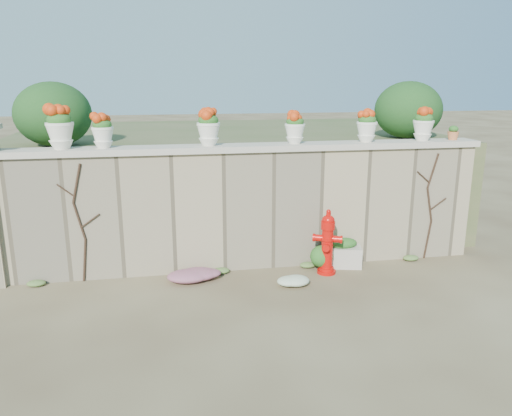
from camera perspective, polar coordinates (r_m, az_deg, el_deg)
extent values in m
plane|color=#4D3C26|center=(7.11, 1.47, -11.71)|extent=(80.00, 80.00, 0.00)
cube|color=#968564|center=(8.42, -0.99, -0.19)|extent=(8.00, 0.40, 2.00)
cube|color=#BAAF9D|center=(8.22, -1.02, 6.91)|extent=(8.10, 0.52, 0.10)
cube|color=#384C23|center=(11.51, -3.60, 3.81)|extent=(9.00, 6.00, 2.00)
ellipsoid|color=#143814|center=(9.44, -22.17, 9.90)|extent=(1.30, 1.30, 1.10)
ellipsoid|color=#143814|center=(10.39, 16.99, 10.67)|extent=(1.30, 1.30, 1.10)
cylinder|color=black|center=(8.41, -18.99, -5.68)|extent=(0.12, 0.04, 0.70)
cylinder|color=black|center=(8.22, -19.53, -1.43)|extent=(0.17, 0.04, 0.61)
cylinder|color=black|center=(8.08, -19.82, 2.67)|extent=(0.18, 0.04, 0.61)
cylinder|color=black|center=(8.19, -18.40, -1.38)|extent=(0.30, 0.02, 0.22)
cylinder|color=black|center=(8.13, -20.98, 1.92)|extent=(0.25, 0.02, 0.21)
cylinder|color=black|center=(9.47, 19.02, -3.42)|extent=(0.12, 0.04, 0.70)
cylinder|color=black|center=(9.29, 19.21, 0.39)|extent=(0.17, 0.04, 0.61)
cylinder|color=black|center=(9.17, 19.58, 4.03)|extent=(0.18, 0.04, 0.61)
cylinder|color=black|center=(9.37, 20.09, 0.43)|extent=(0.30, 0.02, 0.22)
cylinder|color=black|center=(9.10, 18.57, 3.40)|extent=(0.25, 0.02, 0.21)
cylinder|color=#C10B07|center=(8.47, 8.04, -7.18)|extent=(0.31, 0.31, 0.05)
cylinder|color=#C10B07|center=(8.33, 8.14, -4.55)|extent=(0.19, 0.19, 0.68)
cylinder|color=#C10B07|center=(8.27, 8.18, -3.47)|extent=(0.23, 0.23, 0.04)
cylinder|color=#C10B07|center=(8.21, 8.24, -1.94)|extent=(0.23, 0.23, 0.13)
ellipsoid|color=#C10B07|center=(8.18, 8.27, -1.20)|extent=(0.21, 0.21, 0.15)
cylinder|color=#C10B07|center=(8.15, 8.29, -0.61)|extent=(0.08, 0.08, 0.11)
cylinder|color=#C10B07|center=(8.29, 7.12, -3.40)|extent=(0.19, 0.16, 0.11)
cylinder|color=#C10B07|center=(8.26, 9.24, -3.54)|extent=(0.19, 0.16, 0.11)
cylinder|color=#C10B07|center=(8.20, 8.06, -4.46)|extent=(0.14, 0.14, 0.10)
cube|color=#BAAF9D|center=(8.76, 9.90, -5.47)|extent=(0.67, 0.48, 0.35)
ellipsoid|color=#1E5119|center=(8.68, 9.97, -3.99)|extent=(0.52, 0.38, 0.18)
ellipsoid|color=#1E5119|center=(8.47, 7.74, -5.26)|extent=(0.62, 0.55, 0.59)
ellipsoid|color=#BE2687|center=(8.11, -6.73, -7.47)|extent=(0.87, 0.58, 0.23)
ellipsoid|color=white|center=(7.90, 4.51, -8.17)|extent=(0.55, 0.44, 0.20)
ellipsoid|color=#1E5119|center=(8.21, -21.59, 9.40)|extent=(0.36, 0.36, 0.22)
ellipsoid|color=red|center=(8.20, -21.65, 10.02)|extent=(0.31, 0.31, 0.22)
ellipsoid|color=#1E5119|center=(8.12, -17.18, 9.10)|extent=(0.29, 0.29, 0.17)
ellipsoid|color=red|center=(8.11, -17.22, 9.61)|extent=(0.25, 0.25, 0.18)
ellipsoid|color=#1E5119|center=(8.09, -5.47, 9.96)|extent=(0.32, 0.32, 0.19)
ellipsoid|color=red|center=(8.08, -5.49, 10.54)|extent=(0.28, 0.28, 0.20)
ellipsoid|color=#1E5119|center=(8.34, 4.48, 9.83)|extent=(0.29, 0.29, 0.17)
ellipsoid|color=red|center=(8.33, 4.49, 10.32)|extent=(0.25, 0.25, 0.18)
ellipsoid|color=#1E5119|center=(8.74, 12.59, 9.83)|extent=(0.30, 0.30, 0.18)
ellipsoid|color=red|center=(8.74, 12.62, 10.32)|extent=(0.26, 0.26, 0.19)
ellipsoid|color=#1E5119|center=(9.19, 18.64, 9.72)|extent=(0.31, 0.31, 0.19)
ellipsoid|color=red|center=(9.19, 18.68, 10.20)|extent=(0.27, 0.27, 0.19)
ellipsoid|color=#1E5119|center=(9.50, 21.64, 8.35)|extent=(0.16, 0.16, 0.11)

